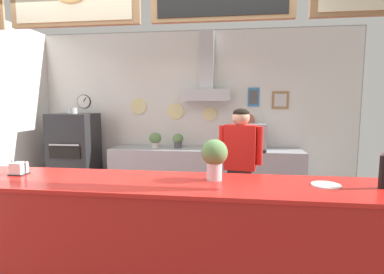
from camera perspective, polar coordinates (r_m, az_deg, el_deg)
ground_plane at (r=3.29m, az=-6.10°, el=-24.10°), size 6.81×6.81×0.00m
back_wall_assembly at (r=5.23m, az=0.13°, el=5.38°), size 5.67×3.12×2.93m
service_counter at (r=2.58m, az=-9.23°, el=-19.80°), size 4.45×0.68×1.07m
back_prep_counter at (r=5.15m, az=2.47°, el=-7.25°), size 3.23×0.63×0.90m
pizza_oven at (r=5.59m, az=-21.49°, el=-3.43°), size 0.72×0.66×1.59m
shop_worker at (r=3.64m, az=9.16°, el=-6.12°), size 0.52×0.28×1.61m
espresso_machine at (r=5.00m, az=11.38°, el=-0.00°), size 0.45×0.53×0.43m
potted_thyme at (r=5.14m, az=-2.71°, el=-0.58°), size 0.19×0.19×0.24m
potted_sage at (r=5.17m, az=-7.05°, el=-0.40°), size 0.21×0.21×0.26m
pepper_grinder at (r=2.52m, az=32.73°, el=-5.30°), size 0.05×0.05×0.27m
basil_vase at (r=2.35m, az=4.32°, el=-3.86°), size 0.21×0.21×0.32m
condiment_plate at (r=2.43m, az=24.25°, el=-8.39°), size 0.21×0.21×0.01m
napkin_holder at (r=2.94m, az=-30.21°, el=-5.30°), size 0.13×0.12×0.12m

